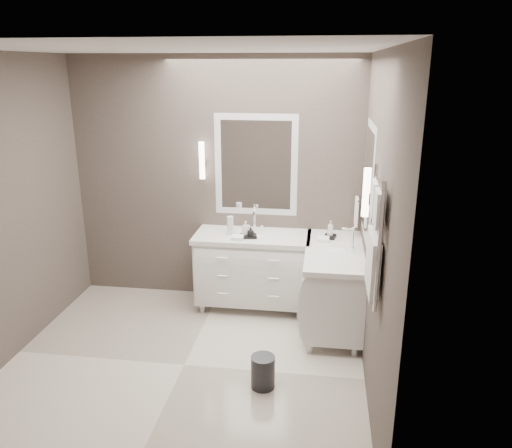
# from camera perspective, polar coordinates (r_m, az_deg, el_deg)

# --- Properties ---
(floor) EXTENTS (3.20, 3.00, 0.01)m
(floor) POSITION_cam_1_polar(r_m,az_deg,el_deg) (4.72, -8.21, -15.69)
(floor) COLOR silver
(floor) RESTS_ON ground
(ceiling) EXTENTS (3.20, 3.00, 0.01)m
(ceiling) POSITION_cam_1_polar(r_m,az_deg,el_deg) (3.95, -10.02, 19.26)
(ceiling) COLOR white
(ceiling) RESTS_ON wall_back
(wall_back) EXTENTS (3.20, 0.01, 2.70)m
(wall_back) POSITION_cam_1_polar(r_m,az_deg,el_deg) (5.55, -4.61, 4.83)
(wall_back) COLOR #4E433E
(wall_back) RESTS_ON floor
(wall_front) EXTENTS (3.20, 0.01, 2.70)m
(wall_front) POSITION_cam_1_polar(r_m,az_deg,el_deg) (2.84, -17.75, -8.93)
(wall_front) COLOR #4E433E
(wall_front) RESTS_ON floor
(wall_right) EXTENTS (0.01, 3.00, 2.70)m
(wall_right) POSITION_cam_1_polar(r_m,az_deg,el_deg) (3.99, 13.63, -0.76)
(wall_right) COLOR #4E433E
(wall_right) RESTS_ON floor
(vanity_back) EXTENTS (1.24, 0.59, 0.97)m
(vanity_back) POSITION_cam_1_polar(r_m,az_deg,el_deg) (5.47, -0.39, -4.82)
(vanity_back) COLOR white
(vanity_back) RESTS_ON floor
(vanity_right) EXTENTS (0.59, 1.24, 0.97)m
(vanity_right) POSITION_cam_1_polar(r_m,az_deg,el_deg) (5.12, 8.88, -6.66)
(vanity_right) COLOR white
(vanity_right) RESTS_ON floor
(mirror_back) EXTENTS (0.90, 0.02, 1.10)m
(mirror_back) POSITION_cam_1_polar(r_m,az_deg,el_deg) (5.41, -0.01, 6.72)
(mirror_back) COLOR white
(mirror_back) RESTS_ON wall_back
(mirror_right) EXTENTS (0.02, 0.90, 1.10)m
(mirror_right) POSITION_cam_1_polar(r_m,az_deg,el_deg) (4.71, 12.71, 4.62)
(mirror_right) COLOR white
(mirror_right) RESTS_ON wall_right
(sconce_back) EXTENTS (0.06, 0.06, 0.40)m
(sconce_back) POSITION_cam_1_polar(r_m,az_deg,el_deg) (5.45, -6.20, 7.16)
(sconce_back) COLOR white
(sconce_back) RESTS_ON wall_back
(sconce_right) EXTENTS (0.06, 0.06, 0.40)m
(sconce_right) POSITION_cam_1_polar(r_m,az_deg,el_deg) (4.13, 12.49, 3.44)
(sconce_right) COLOR white
(sconce_right) RESTS_ON wall_right
(towel_bar_corner) EXTENTS (0.03, 0.22, 0.30)m
(towel_bar_corner) POSITION_cam_1_polar(r_m,az_deg,el_deg) (5.35, 11.39, 1.47)
(towel_bar_corner) COLOR white
(towel_bar_corner) RESTS_ON wall_right
(towel_ladder) EXTENTS (0.06, 0.58, 0.90)m
(towel_ladder) POSITION_cam_1_polar(r_m,az_deg,el_deg) (3.60, 13.38, -2.09)
(towel_ladder) COLOR white
(towel_ladder) RESTS_ON wall_right
(waste_bin) EXTENTS (0.25, 0.25, 0.28)m
(waste_bin) POSITION_cam_1_polar(r_m,az_deg,el_deg) (4.34, 0.79, -16.53)
(waste_bin) COLOR black
(waste_bin) RESTS_ON floor
(amenity_tray_back) EXTENTS (0.20, 0.17, 0.03)m
(amenity_tray_back) POSITION_cam_1_polar(r_m,az_deg,el_deg) (5.25, -0.88, -1.38)
(amenity_tray_back) COLOR black
(amenity_tray_back) RESTS_ON vanity_back
(amenity_tray_right) EXTENTS (0.14, 0.17, 0.02)m
(amenity_tray_right) POSITION_cam_1_polar(r_m,az_deg,el_deg) (5.30, 8.45, -1.43)
(amenity_tray_right) COLOR black
(amenity_tray_right) RESTS_ON vanity_right
(water_bottle) EXTENTS (0.09, 0.09, 0.20)m
(water_bottle) POSITION_cam_1_polar(r_m,az_deg,el_deg) (5.32, -2.96, -0.16)
(water_bottle) COLOR silver
(water_bottle) RESTS_ON vanity_back
(soap_bottle_a) EXTENTS (0.08, 0.09, 0.14)m
(soap_bottle_a) POSITION_cam_1_polar(r_m,az_deg,el_deg) (5.25, -1.18, -0.42)
(soap_bottle_a) COLOR white
(soap_bottle_a) RESTS_ON amenity_tray_back
(soap_bottle_b) EXTENTS (0.09, 0.09, 0.09)m
(soap_bottle_b) POSITION_cam_1_polar(r_m,az_deg,el_deg) (5.20, -0.61, -0.87)
(soap_bottle_b) COLOR black
(soap_bottle_b) RESTS_ON amenity_tray_back
(soap_bottle_c) EXTENTS (0.07, 0.07, 0.16)m
(soap_bottle_c) POSITION_cam_1_polar(r_m,az_deg,el_deg) (5.27, 8.50, -0.48)
(soap_bottle_c) COLOR white
(soap_bottle_c) RESTS_ON amenity_tray_right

